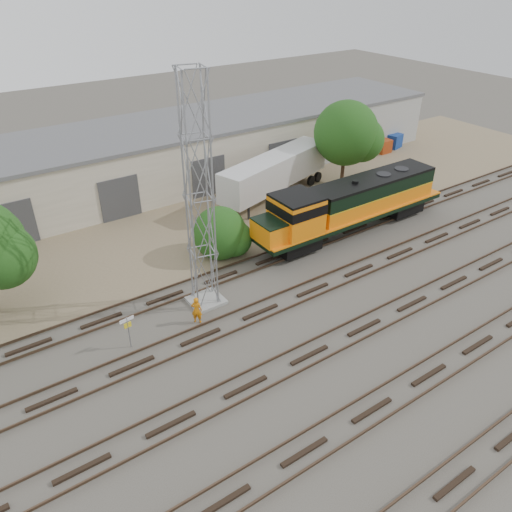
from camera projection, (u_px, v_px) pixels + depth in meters
ground at (329, 303)px, 30.24m from camera, size 140.00×140.00×0.00m
dirt_strip at (206, 213)px, 40.84m from camera, size 80.00×16.00×0.02m
tracks at (364, 328)px, 28.08m from camera, size 80.00×20.40×0.28m
warehouse at (162, 154)px, 45.15m from camera, size 58.40×10.40×5.30m
locomotive at (350, 205)px, 36.77m from camera, size 16.79×2.95×4.03m
signal_tower at (199, 202)px, 26.94m from camera, size 2.01×2.01×13.60m
sign_post at (128, 327)px, 26.10m from camera, size 0.80×0.13×1.97m
worker at (197, 310)px, 28.20m from camera, size 0.73×0.72×1.70m
semi_trailer at (277, 171)px, 42.47m from camera, size 12.37×5.92×3.75m
dumpster_blue at (393, 141)px, 54.53m from camera, size 1.92×1.84×1.50m
dumpster_red at (383, 146)px, 53.14m from camera, size 1.55×1.45×1.40m
tree_mid at (223, 234)px, 34.40m from camera, size 3.94×3.75×3.75m
tree_east at (350, 135)px, 43.59m from camera, size 5.93×5.65×7.62m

